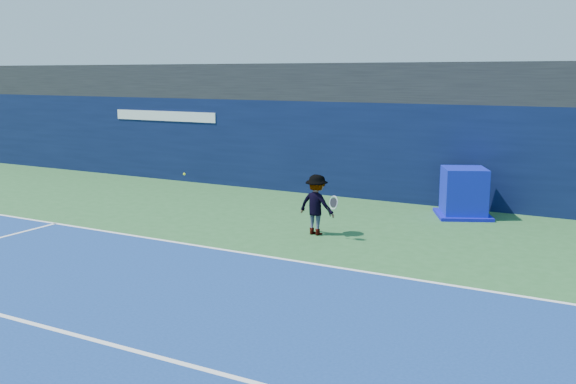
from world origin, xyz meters
name	(u,v)px	position (x,y,z in m)	size (l,w,h in m)	color
ground	(118,287)	(0.00, 0.00, 0.00)	(80.00, 80.00, 0.00)	#2A5E2D
baseline	(212,248)	(0.00, 3.00, 0.01)	(24.00, 0.10, 0.01)	white
service_line	(29,323)	(0.00, -2.00, 0.01)	(24.00, 0.10, 0.01)	white
stadium_band	(360,82)	(0.00, 11.50, 3.60)	(36.00, 3.00, 1.20)	black
back_wall_assembly	(346,148)	(0.00, 10.50, 1.50)	(36.00, 1.03, 3.00)	#091233
equipment_cart	(464,194)	(4.15, 9.01, 0.61)	(1.87, 1.87, 1.35)	#0C15AD
tennis_player	(317,205)	(1.49, 5.28, 0.74)	(1.23, 0.71, 1.48)	white
tennis_ball	(184,174)	(-2.37, 5.10, 1.23)	(0.07, 0.07, 0.07)	#BDDB18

